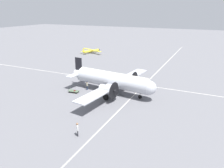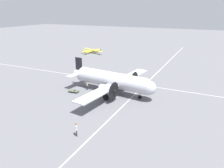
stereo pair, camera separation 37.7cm
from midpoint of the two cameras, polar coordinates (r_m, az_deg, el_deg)
The scene contains 9 objects.
ground_plane at distance 42.27m, azimuth 0.26°, elevation -2.19°, with size 300.00×300.00×0.00m, color slate.
apron_line_eastwest at distance 40.72m, azimuth 5.82°, elevation -3.13°, with size 120.00×0.16×0.01m.
apron_line_northsouth at distance 47.89m, azimuth 3.61°, elevation 0.38°, with size 0.16×120.00×0.01m.
airliner_main at distance 41.19m, azimuth 0.77°, elevation 1.01°, with size 22.43×17.93×5.89m.
crew_foreground at distance 28.31m, azimuth -8.93°, elevation -11.24°, with size 0.53×0.43×1.87m.
passenger_boarding at distance 43.51m, azimuth -6.28°, elevation -0.12°, with size 0.41×0.52×1.77m.
suitcase_near_door at distance 42.74m, azimuth -9.48°, elevation -1.88°, with size 0.42×0.19×0.50m.
baggage_cart at distance 42.81m, azimuth -9.72°, elevation -1.80°, with size 1.22×2.04×0.56m.
light_aircraft_distant at distance 80.74m, azimuth -4.95°, elevation 8.65°, with size 7.54×9.73×1.96m.
Camera 2 is at (35.50, 17.06, 15.33)m, focal length 35.00 mm.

